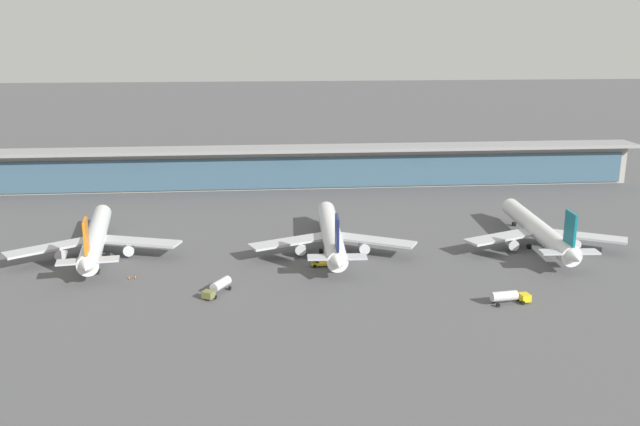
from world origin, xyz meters
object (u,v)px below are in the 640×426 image
(service_truck_under_wing_yellow, at_px, (509,296))
(service_truck_mid_apron_olive, at_px, (218,286))
(airliner_left_stand, at_px, (96,238))
(service_truck_near_nose_yellow, at_px, (320,263))
(safety_cone_alpha, at_px, (129,278))
(safety_cone_bravo, at_px, (135,277))
(airliner_centre_stand, at_px, (331,234))
(airliner_right_stand, at_px, (539,230))

(service_truck_under_wing_yellow, height_order, service_truck_mid_apron_olive, same)
(airliner_left_stand, bearing_deg, service_truck_near_nose_yellow, -13.80)
(service_truck_near_nose_yellow, distance_m, service_truck_under_wing_yellow, 46.39)
(service_truck_under_wing_yellow, height_order, safety_cone_alpha, service_truck_under_wing_yellow)
(service_truck_near_nose_yellow, bearing_deg, airliner_left_stand, 166.20)
(service_truck_near_nose_yellow, distance_m, service_truck_mid_apron_olive, 28.64)
(service_truck_near_nose_yellow, relative_size, safety_cone_bravo, 9.81)
(airliner_centre_stand, height_order, safety_cone_bravo, airliner_centre_stand)
(service_truck_under_wing_yellow, bearing_deg, service_truck_mid_apron_olive, 169.57)
(service_truck_mid_apron_olive, relative_size, safety_cone_bravo, 12.22)
(safety_cone_bravo, bearing_deg, airliner_centre_stand, 18.43)
(airliner_left_stand, relative_size, service_truck_near_nose_yellow, 8.17)
(airliner_left_stand, bearing_deg, airliner_centre_stand, -2.20)
(airliner_left_stand, xyz_separation_m, airliner_centre_stand, (60.54, -2.32, 0.00))
(service_truck_near_nose_yellow, xyz_separation_m, service_truck_under_wing_yellow, (37.67, -27.06, 0.90))
(airliner_centre_stand, distance_m, airliner_right_stand, 55.35)
(service_truck_mid_apron_olive, bearing_deg, airliner_centre_stand, 44.30)
(safety_cone_alpha, bearing_deg, service_truck_near_nose_yellow, 5.80)
(airliner_left_stand, relative_size, service_truck_under_wing_yellow, 6.36)
(service_truck_under_wing_yellow, bearing_deg, airliner_right_stand, 59.95)
(airliner_right_stand, relative_size, service_truck_mid_apron_olive, 6.57)
(airliner_centre_stand, height_order, safety_cone_alpha, airliner_centre_stand)
(service_truck_near_nose_yellow, xyz_separation_m, service_truck_mid_apron_olive, (-23.93, -15.71, 0.90))
(airliner_right_stand, relative_size, safety_cone_alpha, 80.21)
(service_truck_under_wing_yellow, xyz_separation_m, safety_cone_alpha, (-82.85, 22.47, -1.39))
(service_truck_under_wing_yellow, distance_m, service_truck_mid_apron_olive, 62.64)
(service_truck_under_wing_yellow, height_order, safety_cone_bravo, service_truck_under_wing_yellow)
(airliner_left_stand, bearing_deg, airliner_right_stand, -1.71)
(airliner_right_stand, bearing_deg, service_truck_under_wing_yellow, -120.05)
(airliner_right_stand, height_order, service_truck_mid_apron_olive, airliner_right_stand)
(airliner_centre_stand, distance_m, safety_cone_alpha, 51.96)
(airliner_centre_stand, distance_m, service_truck_under_wing_yellow, 51.31)
(airliner_centre_stand, bearing_deg, safety_cone_alpha, -161.82)
(safety_cone_alpha, distance_m, safety_cone_bravo, 1.43)
(service_truck_near_nose_yellow, relative_size, service_truck_mid_apron_olive, 0.80)
(airliner_right_stand, distance_m, service_truck_near_nose_yellow, 60.38)
(airliner_left_stand, bearing_deg, safety_cone_alpha, -58.44)
(airliner_centre_stand, relative_size, safety_cone_bravo, 80.19)
(airliner_left_stand, distance_m, service_truck_under_wing_yellow, 102.75)
(safety_cone_alpha, bearing_deg, safety_cone_bravo, 9.18)
(airliner_right_stand, height_order, service_truck_near_nose_yellow, airliner_right_stand)
(service_truck_near_nose_yellow, bearing_deg, safety_cone_bravo, -174.31)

